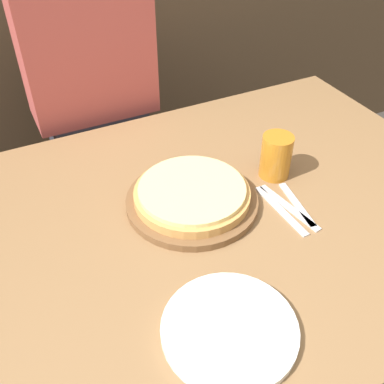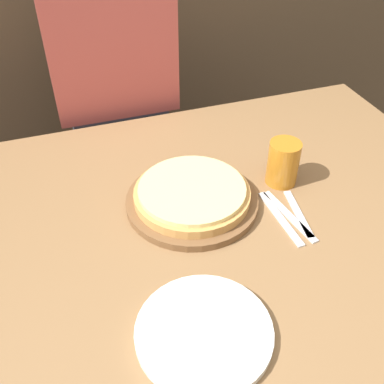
% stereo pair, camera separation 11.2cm
% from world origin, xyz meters
% --- Properties ---
extents(ground_plane, '(12.00, 12.00, 0.00)m').
position_xyz_m(ground_plane, '(0.00, 0.00, 0.00)').
color(ground_plane, '#38332D').
extents(dining_table, '(1.57, 1.03, 0.73)m').
position_xyz_m(dining_table, '(0.00, 0.00, 0.36)').
color(dining_table, olive).
rests_on(dining_table, ground_plane).
extents(pizza_on_board, '(0.34, 0.34, 0.06)m').
position_xyz_m(pizza_on_board, '(0.03, 0.06, 0.75)').
color(pizza_on_board, brown).
rests_on(pizza_on_board, dining_table).
extents(beer_glass, '(0.08, 0.08, 0.12)m').
position_xyz_m(beer_glass, '(0.29, 0.07, 0.79)').
color(beer_glass, '#B7701E').
rests_on(beer_glass, dining_table).
extents(dinner_plate, '(0.26, 0.26, 0.02)m').
position_xyz_m(dinner_plate, '(-0.07, -0.31, 0.73)').
color(dinner_plate, white).
rests_on(dinner_plate, dining_table).
extents(fork, '(0.02, 0.20, 0.00)m').
position_xyz_m(fork, '(0.22, -0.07, 0.73)').
color(fork, silver).
rests_on(fork, dining_table).
extents(dinner_knife, '(0.05, 0.20, 0.00)m').
position_xyz_m(dinner_knife, '(0.25, -0.07, 0.73)').
color(dinner_knife, silver).
rests_on(dinner_knife, dining_table).
extents(spoon, '(0.05, 0.17, 0.00)m').
position_xyz_m(spoon, '(0.27, -0.07, 0.73)').
color(spoon, silver).
rests_on(spoon, dining_table).
extents(diner_person, '(0.40, 0.20, 1.30)m').
position_xyz_m(diner_person, '(-0.04, 0.67, 0.63)').
color(diner_person, '#33333D').
rests_on(diner_person, ground_plane).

